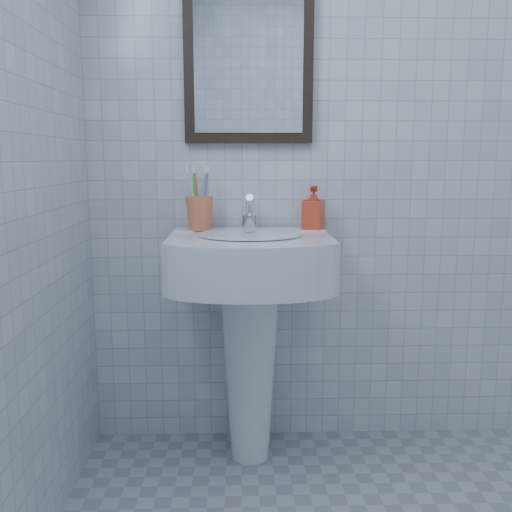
{
  "coord_description": "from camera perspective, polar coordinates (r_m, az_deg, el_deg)",
  "views": [
    {
      "loc": [
        -0.49,
        -1.11,
        1.18
      ],
      "look_at": [
        -0.44,
        0.86,
        0.84
      ],
      "focal_mm": 40.0,
      "sensor_mm": 36.0,
      "label": 1
    }
  ],
  "objects": [
    {
      "name": "wall_back",
      "position": [
        2.37,
        10.57,
        11.26
      ],
      "size": [
        2.2,
        0.02,
        2.5
      ],
      "primitive_type": "cube",
      "color": "silver",
      "rests_on": "ground"
    },
    {
      "name": "washbasin",
      "position": [
        2.18,
        -0.61,
        -5.37
      ],
      "size": [
        0.59,
        0.43,
        0.91
      ],
      "color": "white",
      "rests_on": "ground"
    },
    {
      "name": "faucet",
      "position": [
        2.22,
        -0.68,
        4.08
      ],
      "size": [
        0.06,
        0.12,
        0.14
      ],
      "color": "silver",
      "rests_on": "washbasin"
    },
    {
      "name": "toothbrush_cup",
      "position": [
        2.23,
        -5.65,
        4.3
      ],
      "size": [
        0.14,
        0.14,
        0.13
      ],
      "primitive_type": null,
      "rotation": [
        0.0,
        0.0,
        -0.32
      ],
      "color": "#E66C43",
      "rests_on": "washbasin"
    },
    {
      "name": "soap_dispenser",
      "position": [
        2.25,
        5.77,
        4.84
      ],
      "size": [
        0.1,
        0.1,
        0.17
      ],
      "primitive_type": "imported",
      "rotation": [
        0.0,
        0.0,
        -0.42
      ],
      "color": "red",
      "rests_on": "washbasin"
    },
    {
      "name": "wall_mirror",
      "position": [
        2.32,
        -0.75,
        18.88
      ],
      "size": [
        0.5,
        0.04,
        0.62
      ],
      "color": "black",
      "rests_on": "wall_back"
    }
  ]
}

